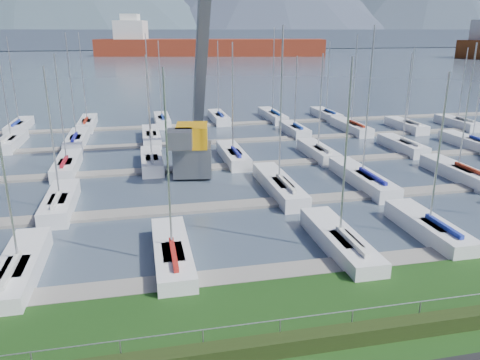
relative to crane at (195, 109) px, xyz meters
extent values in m
cube|color=#414F60|center=(1.13, 234.78, -5.73)|extent=(800.00, 540.00, 0.20)
cube|color=#222F11|center=(1.13, -25.62, -4.98)|extent=(80.00, 0.70, 0.70)
cylinder|color=#93959B|center=(1.13, -25.22, -4.13)|extent=(80.00, 0.04, 0.04)
cube|color=#404B5E|center=(1.13, 304.78, 0.67)|extent=(900.00, 80.00, 12.00)
cube|color=slate|center=(1.13, -19.22, -5.55)|extent=(90.00, 1.60, 0.25)
cube|color=gray|center=(1.13, -9.22, -5.55)|extent=(90.00, 1.60, 0.25)
cube|color=gray|center=(1.13, 0.78, -5.55)|extent=(90.00, 1.60, 0.25)
cube|color=slate|center=(1.13, 10.78, -5.55)|extent=(90.00, 1.60, 0.25)
cube|color=slate|center=(1.13, 20.78, -5.55)|extent=(90.00, 1.60, 0.25)
cube|color=slate|center=(-0.46, -1.23, -4.13)|extent=(3.65, 3.65, 2.60)
cube|color=orange|center=(-0.46, -1.23, -2.03)|extent=(3.09, 3.76, 1.80)
cube|color=#515258|center=(1.34, 3.27, 6.97)|extent=(1.24, 11.24, 19.89)
cube|color=slate|center=(-1.66, -3.23, -1.83)|extent=(2.31, 2.48, 1.40)
cube|color=maroon|center=(30.99, 193.74, -2.83)|extent=(110.47, 40.74, 10.00)
cube|color=silver|center=(-6.34, 201.85, 4.67)|extent=(16.65, 16.65, 12.00)
cube|color=silver|center=(-6.34, 201.85, 11.67)|extent=(9.52, 9.52, 4.00)
camera|label=1|loc=(-4.63, -39.97, 6.48)|focal=35.00mm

